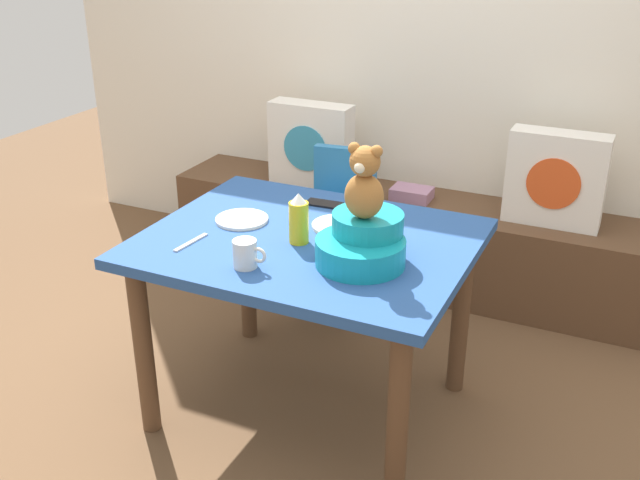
% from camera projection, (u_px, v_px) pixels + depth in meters
% --- Properties ---
extents(ground_plane, '(8.00, 8.00, 0.00)m').
position_uv_depth(ground_plane, '(309.00, 406.00, 2.95)').
color(ground_plane, brown).
extents(back_wall, '(4.40, 0.10, 2.60)m').
position_uv_depth(back_wall, '(439.00, 22.00, 3.63)').
color(back_wall, silver).
rests_on(back_wall, ground_plane).
extents(window_bench, '(2.60, 0.44, 0.46)m').
position_uv_depth(window_bench, '(410.00, 240.00, 3.85)').
color(window_bench, brown).
rests_on(window_bench, ground_plane).
extents(pillow_floral_left, '(0.44, 0.15, 0.44)m').
position_uv_depth(pillow_floral_left, '(311.00, 145.00, 3.87)').
color(pillow_floral_left, white).
rests_on(pillow_floral_left, window_bench).
extents(pillow_floral_right, '(0.44, 0.15, 0.44)m').
position_uv_depth(pillow_floral_right, '(556.00, 179.00, 3.39)').
color(pillow_floral_right, white).
rests_on(pillow_floral_right, window_bench).
extents(book_stack, '(0.20, 0.14, 0.06)m').
position_uv_depth(book_stack, '(412.00, 193.00, 3.75)').
color(book_stack, '#AB7999').
rests_on(book_stack, window_bench).
extents(dining_table, '(1.16, 0.93, 0.74)m').
position_uv_depth(dining_table, '(308.00, 265.00, 2.69)').
color(dining_table, '#264C8C').
rests_on(dining_table, ground_plane).
extents(highchair, '(0.35, 0.48, 0.79)m').
position_uv_depth(highchair, '(337.00, 210.00, 3.46)').
color(highchair, '#2672B2').
rests_on(highchair, ground_plane).
extents(infant_seat_teal, '(0.30, 0.33, 0.16)m').
position_uv_depth(infant_seat_teal, '(363.00, 242.00, 2.44)').
color(infant_seat_teal, teal).
rests_on(infant_seat_teal, dining_table).
extents(teddy_bear, '(0.13, 0.12, 0.25)m').
position_uv_depth(teddy_bear, '(364.00, 184.00, 2.35)').
color(teddy_bear, '#A36830').
rests_on(teddy_bear, infant_seat_teal).
extents(ketchup_bottle, '(0.07, 0.07, 0.18)m').
position_uv_depth(ketchup_bottle, '(299.00, 219.00, 2.57)').
color(ketchup_bottle, gold).
rests_on(ketchup_bottle, dining_table).
extents(coffee_mug, '(0.12, 0.08, 0.09)m').
position_uv_depth(coffee_mug, '(246.00, 254.00, 2.41)').
color(coffee_mug, silver).
rests_on(coffee_mug, dining_table).
extents(dinner_plate_near, '(0.20, 0.20, 0.01)m').
position_uv_depth(dinner_plate_near, '(242.00, 219.00, 2.78)').
color(dinner_plate_near, white).
rests_on(dinner_plate_near, dining_table).
extents(dinner_plate_far, '(0.20, 0.20, 0.01)m').
position_uv_depth(dinner_plate_far, '(339.00, 226.00, 2.73)').
color(dinner_plate_far, white).
rests_on(dinner_plate_far, dining_table).
extents(cell_phone, '(0.15, 0.08, 0.01)m').
position_uv_depth(cell_phone, '(324.00, 204.00, 2.93)').
color(cell_phone, black).
rests_on(cell_phone, dining_table).
extents(table_fork, '(0.03, 0.17, 0.01)m').
position_uv_depth(table_fork, '(191.00, 242.00, 2.60)').
color(table_fork, silver).
rests_on(table_fork, dining_table).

